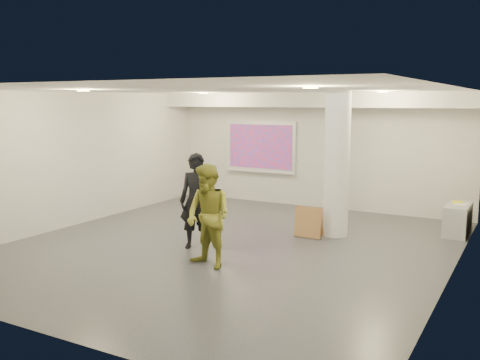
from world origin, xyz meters
The scene contains 20 objects.
floor centered at (0.00, 0.00, 0.00)m, with size 8.00×9.00×0.01m, color #34363B.
ceiling centered at (0.00, 0.00, 3.00)m, with size 8.00×9.00×0.01m, color white.
wall_back centered at (0.00, 4.50, 1.50)m, with size 8.00×0.01×3.00m, color silver.
wall_front centered at (0.00, -4.50, 1.50)m, with size 8.00×0.01×3.00m, color silver.
wall_left centered at (-4.00, 0.00, 1.50)m, with size 0.01×9.00×3.00m, color silver.
wall_right centered at (4.00, 0.00, 1.50)m, with size 0.01×9.00×3.00m, color silver.
soffit_band centered at (0.00, 3.95, 2.82)m, with size 8.00×1.10×0.36m, color silver.
downlight_nw centered at (-2.20, 2.50, 2.98)m, with size 0.22×0.22×0.02m, color #E9CC8A.
downlight_ne centered at (2.20, 2.50, 2.98)m, with size 0.22×0.22×0.02m, color #E9CC8A.
downlight_sw centered at (-2.20, -1.50, 2.98)m, with size 0.22×0.22×0.02m, color #E9CC8A.
downlight_se centered at (2.20, -1.50, 2.98)m, with size 0.22×0.22×0.02m, color #E9CC8A.
column centered at (1.50, 1.80, 1.50)m, with size 0.52×0.52×3.00m, color white.
projection_screen centered at (-1.60, 4.45, 1.53)m, with size 2.10×0.13×1.42m.
credenza centered at (3.72, 3.15, 0.32)m, with size 0.46×1.10×0.64m, color #9D9FA2.
papers_stack centered at (3.77, 3.11, 0.65)m, with size 0.23×0.30×0.02m, color silver.
postit_pad centered at (3.68, 3.32, 0.66)m, with size 0.19×0.26×0.03m, color #FFF812.
cardboard_back centered at (1.06, 1.39, 0.32)m, with size 0.59×0.05×0.64m, color olive.
cardboard_front centered at (1.12, 1.73, 0.24)m, with size 0.44×0.04×0.49m, color olive.
woman centered at (-0.49, -0.40, 0.91)m, with size 0.66×0.44×1.82m, color black.
man centered at (0.33, -1.29, 0.88)m, with size 0.85×0.66×1.75m, color olive.
Camera 1 is at (5.06, -8.69, 2.79)m, focal length 40.00 mm.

